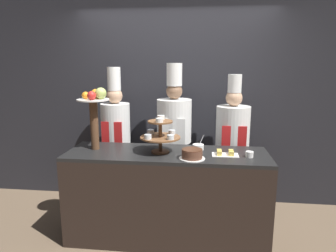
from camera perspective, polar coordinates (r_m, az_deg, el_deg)
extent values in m
cube|color=#232328|center=(3.91, 1.51, 5.72)|extent=(10.00, 0.06, 2.80)
cube|color=black|center=(3.20, -0.21, -13.38)|extent=(2.03, 0.64, 0.90)
cube|color=black|center=(3.03, -0.22, -5.34)|extent=(2.03, 0.64, 0.03)
cylinder|color=brown|center=(3.02, -1.46, -4.90)|extent=(0.18, 0.18, 0.02)
cylinder|color=brown|center=(2.98, -1.47, -2.06)|extent=(0.04, 0.04, 0.32)
cylinder|color=brown|center=(2.98, -1.47, -2.18)|extent=(0.40, 0.40, 0.02)
cylinder|color=brown|center=(2.95, -1.49, 0.84)|extent=(0.25, 0.25, 0.02)
cylinder|color=silver|center=(3.07, 0.74, -1.19)|extent=(0.07, 0.07, 0.04)
cylinder|color=green|center=(3.07, 0.74, -1.31)|extent=(0.06, 0.06, 0.03)
cylinder|color=silver|center=(3.09, -3.28, -1.12)|extent=(0.07, 0.07, 0.04)
cylinder|color=beige|center=(3.09, -3.28, -1.24)|extent=(0.06, 0.06, 0.03)
cylinder|color=silver|center=(2.88, -3.84, -2.06)|extent=(0.07, 0.07, 0.04)
cylinder|color=red|center=(2.88, -3.84, -2.19)|extent=(0.06, 0.06, 0.03)
cylinder|color=silver|center=(2.86, 0.48, -2.14)|extent=(0.07, 0.07, 0.04)
cylinder|color=gold|center=(2.86, 0.48, -2.27)|extent=(0.06, 0.06, 0.03)
cylinder|color=white|center=(3.02, -1.35, 1.65)|extent=(0.07, 0.07, 0.04)
cylinder|color=white|center=(2.87, -1.64, 1.11)|extent=(0.07, 0.07, 0.04)
cylinder|color=brown|center=(3.18, -13.86, 0.18)|extent=(0.08, 0.08, 0.51)
cylinder|color=white|center=(3.14, -14.09, 4.87)|extent=(0.33, 0.33, 0.01)
sphere|color=#ADC160|center=(3.11, -12.70, 6.09)|extent=(0.12, 0.12, 0.12)
sphere|color=orange|center=(3.21, -13.65, 6.01)|extent=(0.10, 0.10, 0.10)
sphere|color=orange|center=(3.17, -15.45, 5.66)|extent=(0.07, 0.07, 0.07)
sphere|color=red|center=(3.05, -14.36, 5.64)|extent=(0.09, 0.09, 0.09)
cylinder|color=white|center=(2.83, 4.59, -6.17)|extent=(0.24, 0.24, 0.01)
cylinder|color=brown|center=(2.82, 4.60, -5.31)|extent=(0.19, 0.19, 0.08)
cylinder|color=#472819|center=(2.80, 4.62, -4.47)|extent=(0.19, 0.19, 0.01)
cylinder|color=white|center=(2.96, 15.26, -5.23)|extent=(0.07, 0.07, 0.06)
cube|color=white|center=(2.98, 10.83, -5.43)|extent=(0.26, 0.15, 0.01)
cube|color=#EFCC56|center=(2.94, 9.78, -5.12)|extent=(0.04, 0.04, 0.04)
cube|color=#EFCC56|center=(2.95, 12.01, -5.15)|extent=(0.04, 0.04, 0.04)
cube|color=#EFCC56|center=(3.00, 9.72, -4.79)|extent=(0.04, 0.04, 0.04)
cube|color=#EFCC56|center=(3.01, 11.91, -4.83)|extent=(0.04, 0.04, 0.04)
cylinder|color=white|center=(3.12, 5.77, -4.01)|extent=(0.12, 0.12, 0.06)
cylinder|color=#BCBCC1|center=(3.10, 6.38, -2.72)|extent=(0.05, 0.01, 0.11)
cube|color=#38332D|center=(3.90, -9.61, -9.37)|extent=(0.26, 0.15, 0.83)
cylinder|color=silver|center=(3.72, -9.96, 0.33)|extent=(0.35, 0.35, 0.51)
cube|color=red|center=(3.58, -10.66, -1.79)|extent=(0.25, 0.01, 0.33)
sphere|color=tan|center=(3.67, -10.15, 5.70)|extent=(0.19, 0.19, 0.19)
cylinder|color=white|center=(3.65, -10.26, 8.83)|extent=(0.16, 0.16, 0.28)
cube|color=#28282D|center=(3.76, 1.14, -9.54)|extent=(0.31, 0.17, 0.89)
cylinder|color=white|center=(3.57, 1.18, 1.00)|extent=(0.41, 0.41, 0.51)
cube|color=white|center=(3.40, 0.87, -1.29)|extent=(0.29, 0.01, 0.33)
sphere|color=#846047|center=(3.52, 1.21, 6.63)|extent=(0.19, 0.19, 0.19)
cylinder|color=white|center=(3.51, 1.22, 9.77)|extent=(0.18, 0.18, 0.26)
cube|color=black|center=(3.78, 11.79, -10.33)|extent=(0.29, 0.16, 0.81)
cylinder|color=white|center=(3.59, 12.23, -0.41)|extent=(0.39, 0.39, 0.52)
cube|color=red|center=(3.43, 12.45, -2.75)|extent=(0.27, 0.01, 0.33)
sphere|color=tan|center=(3.53, 12.47, 5.23)|extent=(0.19, 0.19, 0.19)
cylinder|color=white|center=(3.52, 12.59, 7.90)|extent=(0.16, 0.16, 0.21)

